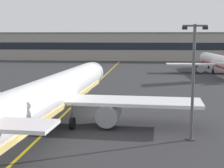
{
  "coord_description": "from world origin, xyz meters",
  "views": [
    {
      "loc": [
        9.58,
        -23.01,
        9.64
      ],
      "look_at": [
        6.0,
        15.4,
        4.07
      ],
      "focal_mm": 53.26,
      "sensor_mm": 36.0,
      "label": 1
    }
  ],
  "objects": [
    {
      "name": "ground_plane",
      "position": [
        0.0,
        0.0,
        0.0
      ],
      "size": [
        400.0,
        400.0,
        0.0
      ],
      "primitive_type": "plane",
      "color": "#2D2D30"
    },
    {
      "name": "taxiway_centreline",
      "position": [
        0.0,
        30.0,
        0.0
      ],
      "size": [
        1.91,
        180.0,
        0.01
      ],
      "primitive_type": "cube",
      "rotation": [
        0.0,
        0.0,
        -0.01
      ],
      "color": "yellow",
      "rests_on": "ground"
    },
    {
      "name": "airliner_foreground",
      "position": [
        -0.14,
        12.1,
        3.37
      ],
      "size": [
        32.23,
        41.52,
        11.65
      ],
      "color": "white",
      "rests_on": "ground"
    },
    {
      "name": "airliner_background",
      "position": [
        29.86,
        66.02,
        2.94
      ],
      "size": [
        28.06,
        36.2,
        10.16
      ],
      "color": "white",
      "rests_on": "ground"
    },
    {
      "name": "apron_lamp_post",
      "position": [
        14.19,
        7.66,
        5.65
      ],
      "size": [
        2.24,
        0.9,
        10.72
      ],
      "color": "#515156",
      "rests_on": "ground"
    },
    {
      "name": "terminal_building",
      "position": [
        9.59,
        112.75,
        5.6
      ],
      "size": [
        120.99,
        12.4,
        11.18
      ],
      "color": "#9E998E",
      "rests_on": "ground"
    }
  ]
}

